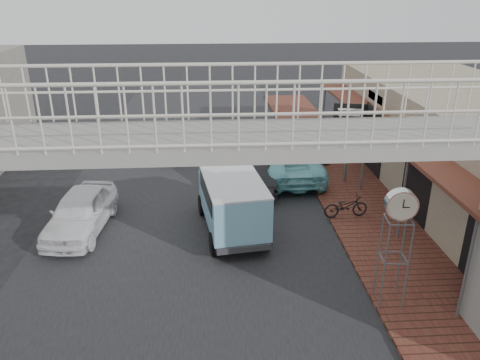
{
  "coord_description": "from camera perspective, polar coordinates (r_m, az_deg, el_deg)",
  "views": [
    {
      "loc": [
        0.88,
        -12.14,
        7.69
      ],
      "look_at": [
        1.79,
        2.13,
        1.8
      ],
      "focal_mm": 35.0,
      "sensor_mm": 36.0,
      "label": 1
    }
  ],
  "objects": [
    {
      "name": "ground",
      "position": [
        14.4,
        -6.69,
        -10.07
      ],
      "size": [
        120.0,
        120.0,
        0.0
      ],
      "primitive_type": "plane",
      "color": "black",
      "rests_on": "ground"
    },
    {
      "name": "road_strip",
      "position": [
        14.39,
        -6.69,
        -10.05
      ],
      "size": [
        10.0,
        60.0,
        0.01
      ],
      "primitive_type": "cube",
      "color": "black",
      "rests_on": "ground"
    },
    {
      "name": "sidewalk",
      "position": [
        17.86,
        15.1,
        -3.76
      ],
      "size": [
        3.0,
        40.0,
        0.1
      ],
      "primitive_type": "cube",
      "color": "brown",
      "rests_on": "ground"
    },
    {
      "name": "shophouse_row",
      "position": [
        19.86,
        27.12,
        3.26
      ],
      "size": [
        7.2,
        18.0,
        4.0
      ],
      "color": "gray",
      "rests_on": "ground"
    },
    {
      "name": "footbridge",
      "position": [
        9.35,
        -8.65,
        -6.76
      ],
      "size": [
        16.4,
        2.4,
        6.34
      ],
      "color": "gray",
      "rests_on": "ground"
    },
    {
      "name": "white_hatchback",
      "position": [
        16.7,
        -18.86,
        -3.64
      ],
      "size": [
        2.05,
        4.26,
        1.4
      ],
      "primitive_type": "imported",
      "rotation": [
        0.0,
        0.0,
        -0.1
      ],
      "color": "white",
      "rests_on": "ground"
    },
    {
      "name": "dark_sedan",
      "position": [
        19.35,
        1.15,
        1.19
      ],
      "size": [
        1.86,
        4.32,
        1.39
      ],
      "primitive_type": "imported",
      "rotation": [
        0.0,
        0.0,
        0.1
      ],
      "color": "black",
      "rests_on": "ground"
    },
    {
      "name": "angkot_curb",
      "position": [
        20.5,
        5.9,
        2.42
      ],
      "size": [
        2.55,
        5.32,
        1.46
      ],
      "primitive_type": "imported",
      "rotation": [
        0.0,
        0.0,
        3.16
      ],
      "color": "#7DD2D9",
      "rests_on": "ground"
    },
    {
      "name": "angkot_far",
      "position": [
        23.9,
        -7.97,
        5.07
      ],
      "size": [
        2.11,
        4.64,
        1.32
      ],
      "primitive_type": "imported",
      "rotation": [
        0.0,
        0.0,
        -0.06
      ],
      "color": "#7ED7DB",
      "rests_on": "ground"
    },
    {
      "name": "angkot_van",
      "position": [
        15.47,
        -0.98,
        -2.14
      ],
      "size": [
        2.36,
        4.28,
        2.0
      ],
      "rotation": [
        0.0,
        0.0,
        0.14
      ],
      "color": "black",
      "rests_on": "ground"
    },
    {
      "name": "motorcycle_near",
      "position": [
        17.03,
        12.78,
        -3.12
      ],
      "size": [
        1.64,
        0.71,
        0.83
      ],
      "primitive_type": "imported",
      "rotation": [
        0.0,
        0.0,
        1.67
      ],
      "color": "black",
      "rests_on": "sidewalk"
    },
    {
      "name": "motorcycle_far",
      "position": [
        21.83,
        9.17,
        3.14
      ],
      "size": [
        1.7,
        1.08,
        0.99
      ],
      "primitive_type": "imported",
      "rotation": [
        0.0,
        0.0,
        1.16
      ],
      "color": "black",
      "rests_on": "sidewalk"
    },
    {
      "name": "street_clock",
      "position": [
        11.88,
        18.95,
        -3.51
      ],
      "size": [
        0.8,
        0.67,
        3.19
      ],
      "rotation": [
        0.0,
        0.0,
        -0.09
      ],
      "color": "#59595B",
      "rests_on": "sidewalk"
    },
    {
      "name": "arrow_sign",
      "position": [
        19.43,
        15.82,
        7.27
      ],
      "size": [
        2.08,
        1.36,
        3.46
      ],
      "rotation": [
        0.0,
        0.0,
        -0.21
      ],
      "color": "#59595B",
      "rests_on": "sidewalk"
    }
  ]
}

